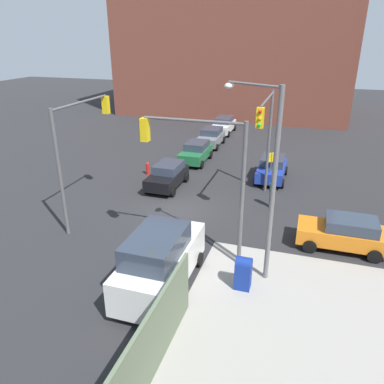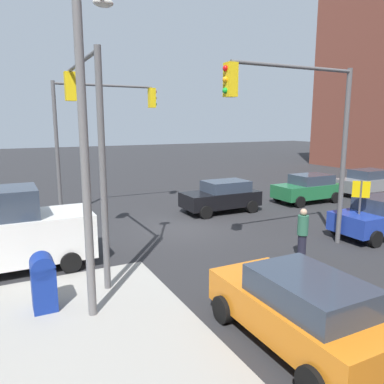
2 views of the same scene
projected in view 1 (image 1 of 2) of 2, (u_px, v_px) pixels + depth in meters
The scene contains 18 objects.
ground_plane at pixel (179, 209), 22.22m from camera, with size 120.00×120.00×0.00m, color #28282B.
sidewalk_corner at pixel (351, 364), 11.80m from camera, with size 12.00×12.00×0.01m, color #9E9B93.
building_brick_west at pixel (238, 33), 47.40m from camera, with size 16.00×28.00×19.49m.
traffic_signal_nw_corner at pixel (266, 129), 21.30m from camera, with size 5.40×0.36×6.50m.
traffic_signal_se_corner at pixel (80, 138), 19.48m from camera, with size 5.23×0.36×6.50m.
traffic_signal_ne_corner at pixel (202, 164), 15.72m from camera, with size 0.36×4.69×6.50m.
street_lamp_corner at pixel (266, 172), 14.44m from camera, with size 1.48×2.41×8.00m.
warning_sign_two_way at pixel (271, 163), 25.01m from camera, with size 0.48×0.48×2.40m.
mailbox_blue at pixel (243, 272), 15.08m from camera, with size 0.56×0.64×1.43m.
fire_hydrant at pixel (148, 168), 27.60m from camera, with size 0.26×0.26×0.94m.
coupe_black at pixel (168, 175), 25.17m from camera, with size 4.00×2.02×1.62m.
coupe_green at pixel (196, 152), 30.13m from camera, with size 3.93×2.02×1.62m.
sedan_blue at pixel (272, 168), 26.50m from camera, with size 4.01×2.02×1.62m.
coupe_white at pixel (224, 125), 39.09m from camera, with size 4.50×2.02×1.62m.
coupe_gray at pixel (211, 137), 34.53m from camera, with size 3.92×2.02×1.62m.
sedan_orange at pixel (344, 233), 17.89m from camera, with size 2.02×4.17×1.62m.
van_white_delivery at pixel (160, 260), 14.93m from camera, with size 5.40×2.32×2.62m.
pedestrian_crossing at pixel (272, 193), 22.16m from camera, with size 0.36×0.36×1.75m.
Camera 1 is at (18.86, 6.88, 9.61)m, focal length 35.00 mm.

